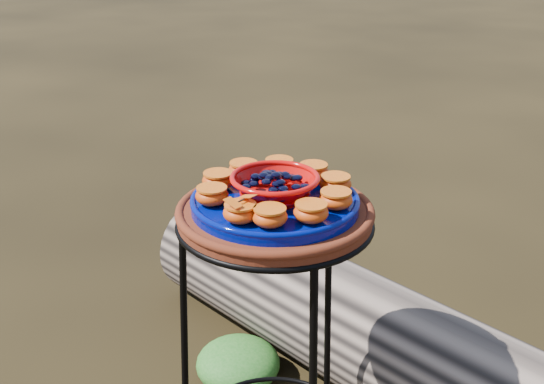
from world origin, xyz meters
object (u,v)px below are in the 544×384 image
Objects in this scene: cobalt_plate at (275,203)px; red_bowl at (275,187)px; driftwood_log at (400,352)px; terracotta_saucer at (275,215)px; plant_stand at (275,364)px.

red_bowl is (0.00, 0.00, 0.03)m from cobalt_plate.
driftwood_log is at bearing 79.26° from red_bowl.
red_bowl is at bearing 0.00° from terracotta_saucer.
cobalt_plate is (0.00, 0.00, 0.39)m from plant_stand.
driftwood_log is at bearing 79.26° from cobalt_plate.
cobalt_plate is at bearing -100.74° from driftwood_log.
cobalt_plate is 0.73m from driftwood_log.
plant_stand is at bearing -100.74° from driftwood_log.
cobalt_plate is (0.00, 0.00, 0.03)m from terracotta_saucer.
plant_stand is 1.78× the size of terracotta_saucer.
red_bowl is (0.00, 0.00, 0.06)m from terracotta_saucer.
red_bowl reaches higher than plant_stand.
cobalt_plate is 0.19× the size of driftwood_log.
cobalt_plate is 2.00× the size of red_bowl.
cobalt_plate is at bearing 0.00° from terracotta_saucer.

